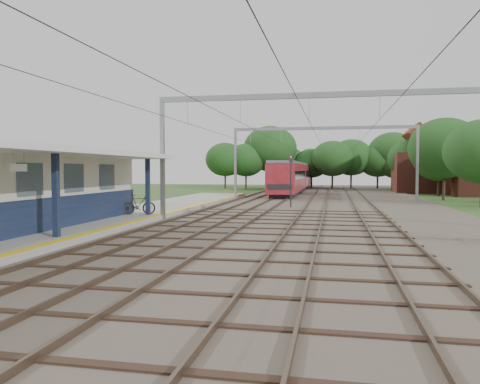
# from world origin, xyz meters

# --- Properties ---
(ground) EXTENTS (160.00, 160.00, 0.00)m
(ground) POSITION_xyz_m (0.00, 0.00, 0.00)
(ground) COLOR #2D4C1E
(ground) RESTS_ON ground
(ballast_bed) EXTENTS (18.00, 90.00, 0.10)m
(ballast_bed) POSITION_xyz_m (4.00, 30.00, 0.05)
(ballast_bed) COLOR #473D33
(ballast_bed) RESTS_ON ground
(platform) EXTENTS (5.00, 52.00, 0.35)m
(platform) POSITION_xyz_m (-7.50, 14.00, 0.17)
(platform) COLOR gray
(platform) RESTS_ON ground
(yellow_stripe) EXTENTS (0.45, 52.00, 0.01)m
(yellow_stripe) POSITION_xyz_m (-5.25, 14.00, 0.35)
(yellow_stripe) COLOR yellow
(yellow_stripe) RESTS_ON platform
(station_building) EXTENTS (3.41, 18.00, 3.40)m
(station_building) POSITION_xyz_m (-8.88, 7.00, 2.04)
(station_building) COLOR beige
(station_building) RESTS_ON platform
(canopy) EXTENTS (6.40, 20.00, 3.44)m
(canopy) POSITION_xyz_m (-7.77, 6.00, 3.64)
(canopy) COLOR #121D39
(canopy) RESTS_ON platform
(rail_tracks) EXTENTS (11.80, 88.00, 0.15)m
(rail_tracks) POSITION_xyz_m (1.50, 30.00, 0.18)
(rail_tracks) COLOR brown
(rail_tracks) RESTS_ON ballast_bed
(catenary_system) EXTENTS (17.22, 88.00, 7.00)m
(catenary_system) POSITION_xyz_m (3.39, 25.28, 5.51)
(catenary_system) COLOR gray
(catenary_system) RESTS_ON ground
(tree_band) EXTENTS (31.72, 30.88, 8.82)m
(tree_band) POSITION_xyz_m (3.84, 57.12, 4.92)
(tree_band) COLOR #382619
(tree_band) RESTS_ON ground
(house_far) EXTENTS (8.00, 6.12, 8.66)m
(house_far) POSITION_xyz_m (16.00, 52.00, 3.23)
(house_far) COLOR brown
(house_far) RESTS_ON ground
(bicycle) EXTENTS (1.98, 1.14, 1.14)m
(bicycle) POSITION_xyz_m (-6.47, 15.00, 0.92)
(bicycle) COLOR black
(bicycle) RESTS_ON platform
(train) EXTENTS (2.82, 35.07, 3.71)m
(train) POSITION_xyz_m (-0.50, 51.35, 2.07)
(train) COLOR black
(train) RESTS_ON ballast_bed
(signal_post) EXTENTS (0.31, 0.29, 3.97)m
(signal_post) POSITION_xyz_m (1.35, 25.11, 2.42)
(signal_post) COLOR black
(signal_post) RESTS_ON ground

